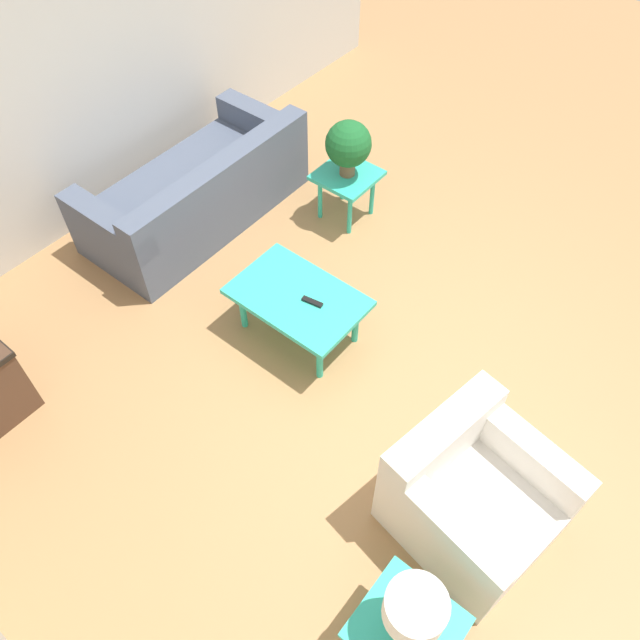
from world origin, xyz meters
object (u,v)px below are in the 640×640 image
object	(u,v)px
sofa	(199,193)
coffee_table	(298,300)
armchair	(471,495)
side_table_lamp	(406,630)
potted_plant	(348,145)
table_lamp	(414,610)
side_table_plant	(347,180)

from	to	relation	value
sofa	coffee_table	bearing A→B (deg)	72.42
sofa	coffee_table	size ratio (longest dim) A/B	2.10
armchair	side_table_lamp	bearing A→B (deg)	-162.48
potted_plant	table_lamp	xyz separation A→B (m)	(-2.42, 2.67, -0.00)
coffee_table	sofa	bearing A→B (deg)	-16.98
sofa	table_lamp	world-z (taller)	table_lamp
coffee_table	potted_plant	distance (m)	1.48
sofa	potted_plant	bearing A→B (deg)	129.70
sofa	armchair	distance (m)	3.44
side_table_lamp	potted_plant	size ratio (longest dim) A/B	1.00
side_table_plant	potted_plant	bearing A→B (deg)	135.00
side_table_lamp	armchair	bearing A→B (deg)	-82.31
sofa	side_table_lamp	size ratio (longest dim) A/B	4.08
coffee_table	table_lamp	bearing A→B (deg)	144.08
sofa	table_lamp	xyz separation A→B (m)	(-3.42, 1.83, 0.48)
coffee_table	table_lamp	xyz separation A→B (m)	(-1.87, 1.35, 0.37)
armchair	side_table_lamp	size ratio (longest dim) A/B	2.01
coffee_table	side_table_lamp	size ratio (longest dim) A/B	1.95
side_table_plant	potted_plant	size ratio (longest dim) A/B	1.00
side_table_plant	coffee_table	bearing A→B (deg)	112.90
table_lamp	coffee_table	bearing A→B (deg)	-35.92
coffee_table	table_lamp	world-z (taller)	table_lamp
armchair	table_lamp	bearing A→B (deg)	-162.48
sofa	side_table_plant	distance (m)	1.31
side_table_lamp	table_lamp	distance (m)	0.37
armchair	table_lamp	distance (m)	0.99
sofa	side_table_lamp	distance (m)	3.88
sofa	table_lamp	distance (m)	3.90
sofa	potted_plant	world-z (taller)	potted_plant
table_lamp	side_table_lamp	bearing A→B (deg)	-135.00
side_table_lamp	table_lamp	xyz separation A→B (m)	(0.00, 0.00, 0.37)
sofa	side_table_lamp	xyz separation A→B (m)	(-3.42, 1.83, 0.11)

